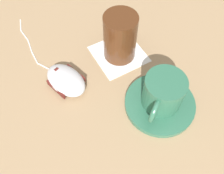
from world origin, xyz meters
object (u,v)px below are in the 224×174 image
(saucer, at_px, (160,104))
(coffee_cup, at_px, (163,93))
(computer_mouse, at_px, (66,80))
(drinking_glass, at_px, (120,37))

(saucer, relative_size, coffee_cup, 1.32)
(coffee_cup, relative_size, computer_mouse, 1.07)
(computer_mouse, relative_size, drinking_glass, 0.93)
(coffee_cup, xyz_separation_m, drinking_glass, (0.05, 0.16, 0.01))
(saucer, height_order, coffee_cup, coffee_cup)
(saucer, xyz_separation_m, drinking_glass, (0.05, 0.16, 0.05))
(coffee_cup, height_order, drinking_glass, drinking_glass)
(computer_mouse, height_order, drinking_glass, drinking_glass)
(saucer, height_order, drinking_glass, drinking_glass)
(coffee_cup, distance_m, drinking_glass, 0.16)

